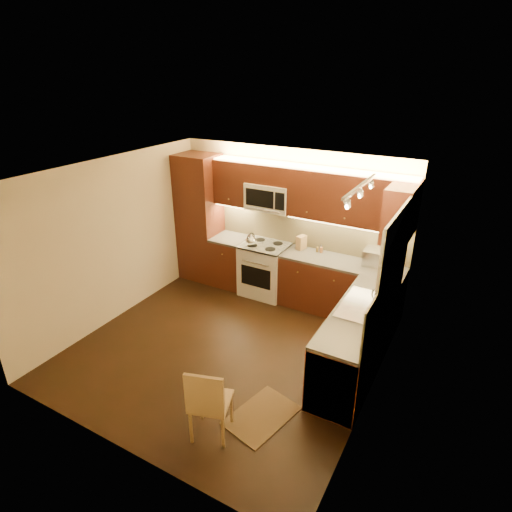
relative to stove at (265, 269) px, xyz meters
The scene contains 37 objects.
floor 1.76m from the stove, 79.85° to the right, with size 4.00×4.00×0.01m, color black.
ceiling 2.66m from the stove, 79.85° to the right, with size 4.00×4.00×0.01m, color beige.
wall_back 0.91m from the stove, 47.29° to the left, with size 4.00×0.01×2.50m, color beige.
wall_front 3.77m from the stove, 85.33° to the right, with size 4.00×0.01×2.50m, color beige.
wall_left 2.51m from the stove, 135.42° to the right, with size 0.01×4.00×2.50m, color beige.
wall_right 2.95m from the stove, 36.06° to the right, with size 0.01×4.00×2.50m, color beige.
pantry 1.52m from the stove, behind, with size 0.70×0.60×2.30m, color #44180E.
base_cab_back_left 0.69m from the stove, behind, with size 0.62×0.60×0.86m, color #44180E.
counter_back_left 0.81m from the stove, behind, with size 0.62×0.60×0.04m, color #3D3B38.
base_cab_back_right 1.34m from the stove, ahead, with size 1.92×0.60×0.86m, color #44180E.
counter_back_right 1.40m from the stove, ahead, with size 1.92×0.60×0.04m, color #3D3B38.
base_cab_right 2.37m from the stove, 32.52° to the right, with size 0.60×2.00×0.86m, color #44180E.
counter_right 2.41m from the stove, 32.52° to the right, with size 0.60×2.00×0.04m, color #3D3B38.
dishwasher 2.81m from the stove, 44.64° to the right, with size 0.58×0.60×0.84m, color silver.
backsplash_back 1.03m from the stove, 25.86° to the left, with size 3.30×0.02×0.60m, color tan.
backsplash_right 2.72m from the stove, 29.11° to the right, with size 0.02×2.00×0.60m, color tan.
upper_cab_back_left 1.58m from the stove, 167.74° to the left, with size 0.62×0.35×0.75m, color #44180E.
upper_cab_back_right 1.95m from the stove, ahead, with size 1.92×0.35×0.75m, color #44180E.
upper_cab_bridge 1.64m from the stove, 90.00° to the left, with size 0.76×0.35×0.31m, color #44180E.
upper_cab_right_corner 2.57m from the stove, ahead, with size 0.35×0.50×0.75m, color #44180E.
stove is the anchor object (origin of this frame).
microwave 1.27m from the stove, 90.00° to the left, with size 0.76×0.38×0.44m, color silver, non-canonical shape.
window_frame 2.79m from the stove, 26.21° to the right, with size 0.03×1.44×1.24m, color silver.
window_blinds 2.77m from the stove, 26.41° to the right, with size 0.02×1.36×1.16m, color silver.
sink 2.35m from the stove, 29.36° to the right, with size 0.52×0.86×0.15m, color silver, non-canonical shape.
faucet 2.52m from the stove, 27.30° to the right, with size 0.20×0.04×0.30m, color silver, non-canonical shape.
track_light_bar 3.01m from the stove, 34.57° to the right, with size 0.04×1.20×0.03m, color silver.
kettle 0.62m from the stove, 143.02° to the right, with size 0.19×0.19×0.22m, color silver, non-canonical shape.
toaster_oven 1.93m from the stove, ahead, with size 0.41×0.31×0.25m, color silver.
knife_block 0.82m from the stove, 16.16° to the left, with size 0.10×0.17×0.23m, color olive.
spice_jar_a 0.82m from the stove, 23.57° to the left, with size 0.04×0.04×0.09m, color silver.
spice_jar_b 1.01m from the stove, 11.73° to the left, with size 0.04×0.04×0.09m, color brown.
spice_jar_c 1.05m from the stove, 16.58° to the left, with size 0.04×0.04×0.11m, color silver.
spice_jar_d 1.06m from the stove, 11.59° to the left, with size 0.05×0.05×0.09m, color brown.
soap_bottle 2.34m from the stove, 11.23° to the right, with size 0.08×0.08×0.17m, color silver.
rug 2.93m from the stove, 62.63° to the right, with size 0.55×0.82×0.01m, color black.
dining_chair 3.19m from the stove, 72.30° to the right, with size 0.41×0.41×0.92m, color olive, non-canonical shape.
Camera 1 is at (2.75, -4.11, 3.65)m, focal length 29.52 mm.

